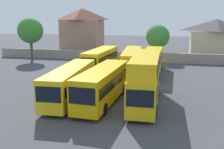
{
  "coord_description": "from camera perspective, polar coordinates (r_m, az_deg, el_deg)",
  "views": [
    {
      "loc": [
        6.11,
        -24.16,
        8.39
      ],
      "look_at": [
        0.0,
        3.0,
        2.15
      ],
      "focal_mm": 42.42,
      "sensor_mm": 36.0,
      "label": 1
    }
  ],
  "objects": [
    {
      "name": "house_terrace_centre",
      "position": [
        59.48,
        21.42,
        7.45
      ],
      "size": [
        10.49,
        6.65,
        7.65
      ],
      "color": "#C6B293",
      "rests_on": "ground"
    },
    {
      "name": "bus_4",
      "position": [
        39.74,
        -2.41,
        3.31
      ],
      "size": [
        3.13,
        10.28,
        3.44
      ],
      "rotation": [
        0.0,
        0.0,
        -1.63
      ],
      "color": "yellow",
      "rests_on": "ground"
    },
    {
      "name": "ground",
      "position": [
        43.42,
        4.35,
        1.45
      ],
      "size": [
        140.0,
        140.0,
        0.0
      ],
      "primitive_type": "plane",
      "color": "#424247"
    },
    {
      "name": "bus_3",
      "position": [
        25.1,
        7.22,
        -0.62
      ],
      "size": [
        2.66,
        10.22,
        4.75
      ],
      "rotation": [
        0.0,
        0.0,
        -1.55
      ],
      "color": "gold",
      "rests_on": "ground"
    },
    {
      "name": "depot_boundary_wall",
      "position": [
        49.16,
        5.4,
        3.81
      ],
      "size": [
        56.0,
        0.5,
        1.8
      ],
      "primitive_type": "cube",
      "color": "gray",
      "rests_on": "ground"
    },
    {
      "name": "bus_2",
      "position": [
        25.75,
        -1.89,
        -1.89
      ],
      "size": [
        3.19,
        10.95,
        3.39
      ],
      "rotation": [
        0.0,
        0.0,
        -1.63
      ],
      "color": "#E0AF0A",
      "rests_on": "ground"
    },
    {
      "name": "house_terrace_left",
      "position": [
        61.2,
        -6.39,
        9.44
      ],
      "size": [
        8.79,
        7.65,
        9.95
      ],
      "color": "#9E7A60",
      "rests_on": "ground"
    },
    {
      "name": "bus_5",
      "position": [
        39.26,
        4.34,
        3.14
      ],
      "size": [
        3.41,
        12.05,
        3.39
      ],
      "rotation": [
        0.0,
        0.0,
        -1.49
      ],
      "color": "gold",
      "rests_on": "ground"
    },
    {
      "name": "tree_behind_wall",
      "position": [
        52.11,
        -17.19,
        9.0
      ],
      "size": [
        4.72,
        4.72,
        7.99
      ],
      "color": "brown",
      "rests_on": "ground"
    },
    {
      "name": "bus_6",
      "position": [
        38.68,
        8.58,
        2.92
      ],
      "size": [
        2.72,
        11.82,
        3.43
      ],
      "rotation": [
        0.0,
        0.0,
        -1.59
      ],
      "color": "yellow",
      "rests_on": "ground"
    },
    {
      "name": "tree_left_of_lot",
      "position": [
        50.92,
        9.83,
        8.05
      ],
      "size": [
        4.42,
        4.42,
        6.73
      ],
      "color": "brown",
      "rests_on": "ground"
    },
    {
      "name": "bus_1",
      "position": [
        27.02,
        -8.95,
        -1.49
      ],
      "size": [
        2.99,
        11.29,
        3.27
      ],
      "rotation": [
        0.0,
        0.0,
        -1.52
      ],
      "color": "yellow",
      "rests_on": "ground"
    }
  ]
}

